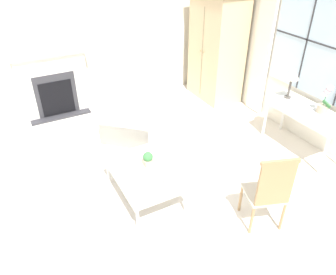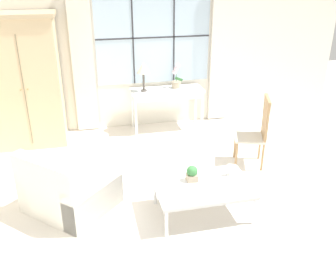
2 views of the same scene
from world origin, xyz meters
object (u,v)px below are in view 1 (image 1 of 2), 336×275
Objects in this scene: table_lamp at (293,74)px; potted_plant_small at (148,159)px; fireplace at (53,81)px; console_table at (307,113)px; armchair_upholstered at (132,120)px; side_chair_wooden at (270,189)px; pillar_candle at (167,181)px; potted_orchid at (324,102)px; armoire at (217,47)px; coffee_table at (144,174)px.

table_lamp is 2.67m from potted_plant_small.
console_table is at bearing 46.18° from fireplace.
armchair_upholstered is 2.81m from side_chair_wooden.
potted_plant_small is (-1.27, -0.93, -0.07)m from side_chair_wooden.
fireplace is 3.36m from pillar_candle.
potted_orchid is (0.61, 0.08, -0.23)m from table_lamp.
console_table reaches higher than pillar_candle.
armoire is 2.37m from armchair_upholstered.
fireplace is 4.63× the size of potted_orchid.
fireplace is at bearing -134.85° from potted_orchid.
coffee_table is at bearing -93.59° from console_table.
console_table is 2.61m from potted_plant_small.
armoire reaches higher than potted_orchid.
table_lamp is at bearing 103.84° from pillar_candle.
table_lamp is 1.16× the size of potted_orchid.
potted_orchid is (2.53, 0.15, -0.14)m from armoire.
fireplace is at bearing -103.19° from armoire.
armoire is 1.93m from table_lamp.
pillar_candle is (1.95, -0.35, 0.21)m from armchair_upholstered.
console_table is 0.64m from table_lamp.
coffee_table is at bearing -84.70° from table_lamp.
armoire is 4.15× the size of table_lamp.
coffee_table is (1.57, -0.48, 0.11)m from armchair_upholstered.
armoire is 2.38m from console_table.
fireplace is 10.41× the size of potted_plant_small.
potted_orchid is (0.19, 0.08, 0.26)m from console_table.
table_lamp is 0.40× the size of armchair_upholstered.
armoire reaches higher than console_table.
pillar_candle is (0.02, -2.65, -0.45)m from potted_orchid.
fireplace is at bearing -133.82° from console_table.
pillar_candle is (0.38, 0.13, 0.11)m from coffee_table.
potted_orchid is 2.25× the size of potted_plant_small.
console_table is (2.35, 0.08, -0.40)m from armoire.
potted_plant_small is at bearing -143.98° from side_chair_wooden.
table_lamp is 0.65m from potted_orchid.
coffee_table is at bearing -138.33° from side_chair_wooden.
armoire is 3.48m from coffee_table.
pillar_candle is (0.21, -2.57, -0.19)m from console_table.
coffee_table is (2.18, -2.62, -0.70)m from armoire.
armoire is at bearing 154.64° from side_chair_wooden.
armoire reaches higher than table_lamp.
pillar_candle is (0.49, 0.02, -0.03)m from potted_plant_small.
table_lamp is (-0.42, -0.00, 0.49)m from console_table.
potted_plant_small is at bearing 133.84° from coffee_table.
console_table reaches higher than potted_plant_small.
side_chair_wooden is 5.37× the size of potted_plant_small.
side_chair_wooden is 0.94× the size of coffee_table.
side_chair_wooden is 6.87× the size of pillar_candle.
fireplace reaches higher than table_lamp.
potted_orchid is 0.42× the size of side_chair_wooden.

